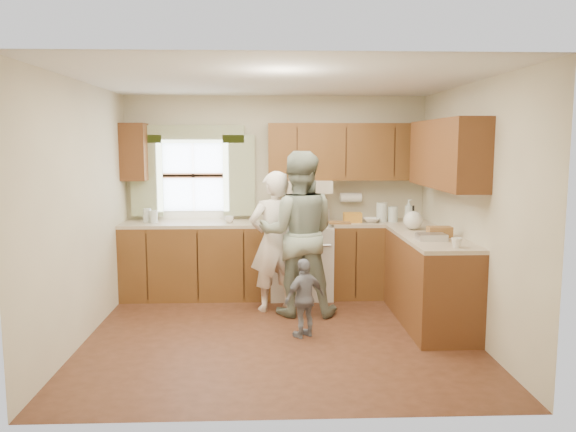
{
  "coord_description": "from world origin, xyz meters",
  "views": [
    {
      "loc": [
        -0.13,
        -5.43,
        1.92
      ],
      "look_at": [
        0.1,
        0.4,
        1.15
      ],
      "focal_mm": 35.0,
      "sensor_mm": 36.0,
      "label": 1
    }
  ],
  "objects_px": {
    "stove": "(301,259)",
    "woman_right": "(298,234)",
    "woman_left": "(274,241)",
    "child": "(305,298)"
  },
  "relations": [
    {
      "from": "woman_right",
      "to": "child",
      "type": "relative_size",
      "value": 2.31
    },
    {
      "from": "stove",
      "to": "woman_left",
      "type": "relative_size",
      "value": 0.67
    },
    {
      "from": "stove",
      "to": "woman_left",
      "type": "height_order",
      "value": "woman_left"
    },
    {
      "from": "stove",
      "to": "woman_left",
      "type": "bearing_deg",
      "value": -120.13
    },
    {
      "from": "stove",
      "to": "woman_right",
      "type": "xyz_separation_m",
      "value": [
        -0.08,
        -0.73,
        0.45
      ]
    },
    {
      "from": "woman_right",
      "to": "child",
      "type": "xyz_separation_m",
      "value": [
        0.02,
        -0.77,
        -0.52
      ]
    },
    {
      "from": "woman_right",
      "to": "stove",
      "type": "bearing_deg",
      "value": -91.84
    },
    {
      "from": "woman_left",
      "to": "child",
      "type": "relative_size",
      "value": 2.03
    },
    {
      "from": "woman_left",
      "to": "child",
      "type": "distance_m",
      "value": 1.04
    },
    {
      "from": "stove",
      "to": "woman_right",
      "type": "height_order",
      "value": "woman_right"
    }
  ]
}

